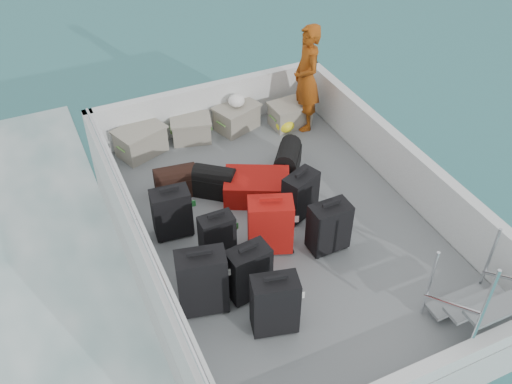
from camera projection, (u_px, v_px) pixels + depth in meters
The scene contains 23 objects.
ground at pixel (280, 260), 7.36m from camera, with size 160.00×160.00×0.00m, color #1C6265.
ferry_hull at pixel (281, 244), 7.17m from camera, with size 3.60×5.00×0.60m, color silver.
deck at pixel (282, 226), 6.97m from camera, with size 3.30×4.70×0.02m, color slate.
deck_fittings at pixel (322, 210), 6.61m from camera, with size 3.60×5.00×0.90m.
suitcase_0 at pixel (202, 283), 5.75m from camera, with size 0.50×0.28×0.77m, color black.
suitcase_1 at pixel (217, 237), 6.39m from camera, with size 0.39×0.22×0.58m, color black.
suitcase_2 at pixel (172, 213), 6.65m from camera, with size 0.44×0.27×0.64m, color black.
suitcase_3 at pixel (275, 305), 5.58m from camera, with size 0.46×0.27×0.70m, color black.
suitcase_4 at pixel (249, 273), 5.93m from camera, with size 0.44×0.26×0.65m, color black.
suitcase_5 at pixel (270, 226), 6.45m from camera, with size 0.50×0.30×0.70m, color #A6110C.
suitcase_6 at pixel (329, 228), 6.47m from camera, with size 0.46×0.27×0.63m, color black.
suitcase_7 at pixel (300, 195), 6.92m from camera, with size 0.44×0.25×0.61m, color black.
suitcase_8 at pixel (257, 187), 7.27m from camera, with size 0.54×0.82×0.32m, color #A6110C.
duffel_0 at pixel (176, 183), 7.34m from camera, with size 0.53×0.30×0.32m, color black, non-canonical shape.
duffel_1 at pixel (214, 183), 7.33m from camera, with size 0.52×0.30×0.32m, color black, non-canonical shape.
duffel_2 at pixel (288, 161), 7.70m from camera, with size 0.53×0.30×0.32m, color black, non-canonical shape.
crate_0 at pixel (141, 142), 8.00m from camera, with size 0.63×0.43×0.38m, color gray.
crate_1 at pixel (191, 130), 8.27m from camera, with size 0.54×0.37×0.33m, color gray.
crate_2 at pixel (237, 118), 8.50m from camera, with size 0.59×0.41×0.36m, color gray.
crate_3 at pixel (290, 115), 8.58m from camera, with size 0.56×0.39×0.34m, color gray.
yellow_bag at pixel (285, 125), 8.48m from camera, with size 0.28×0.26×0.22m, color yellow.
white_bag at pixel (236, 102), 8.33m from camera, with size 0.24×0.24×0.18m, color white.
passenger at pixel (307, 78), 8.16m from camera, with size 0.59×0.38×1.59m, color #C75812.
Camera 1 is at (-2.41, -4.49, 5.39)m, focal length 40.00 mm.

